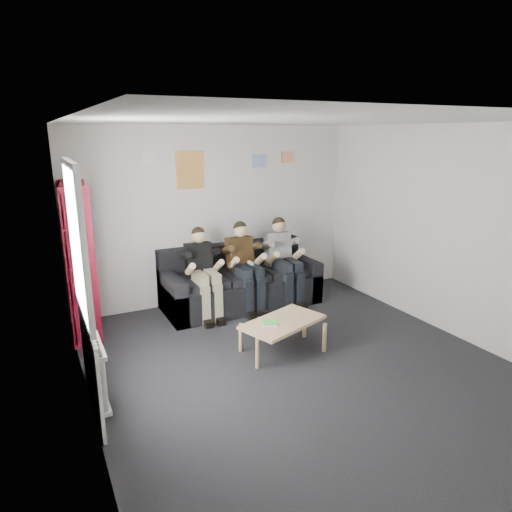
# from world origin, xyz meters

# --- Properties ---
(room_shell) EXTENTS (5.00, 5.00, 5.00)m
(room_shell) POSITION_xyz_m (0.00, 0.00, 1.35)
(room_shell) COLOR black
(room_shell) RESTS_ON ground
(sofa) EXTENTS (2.36, 0.96, 0.91)m
(sofa) POSITION_xyz_m (0.19, 2.05, 0.33)
(sofa) COLOR black
(sofa) RESTS_ON ground
(bookshelf) EXTENTS (0.30, 0.90, 1.99)m
(bookshelf) POSITION_xyz_m (-2.07, 2.00, 1.00)
(bookshelf) COLOR maroon
(bookshelf) RESTS_ON ground
(coffee_table) EXTENTS (1.01, 0.56, 0.40)m
(coffee_table) POSITION_xyz_m (-0.00, 0.38, 0.36)
(coffee_table) COLOR tan
(coffee_table) RESTS_ON ground
(game_cases) EXTENTS (0.20, 0.16, 0.03)m
(game_cases) POSITION_xyz_m (-0.20, 0.35, 0.42)
(game_cases) COLOR white
(game_cases) RESTS_ON coffee_table
(person_left) EXTENTS (0.37, 0.79, 1.29)m
(person_left) POSITION_xyz_m (-0.47, 1.85, 0.66)
(person_left) COLOR black
(person_left) RESTS_ON sofa
(person_middle) EXTENTS (0.38, 0.81, 1.32)m
(person_middle) POSITION_xyz_m (0.19, 1.85, 0.67)
(person_middle) COLOR #442E16
(person_middle) RESTS_ON sofa
(person_right) EXTENTS (0.38, 0.82, 1.33)m
(person_right) POSITION_xyz_m (0.85, 1.85, 0.67)
(person_right) COLOR white
(person_right) RESTS_ON sofa
(radiator) EXTENTS (0.10, 0.64, 0.60)m
(radiator) POSITION_xyz_m (-2.15, 0.20, 0.35)
(radiator) COLOR silver
(radiator) RESTS_ON ground
(window) EXTENTS (0.05, 1.30, 2.36)m
(window) POSITION_xyz_m (-2.22, 0.20, 1.03)
(window) COLOR white
(window) RESTS_ON room_shell
(poster_large) EXTENTS (0.42, 0.01, 0.55)m
(poster_large) POSITION_xyz_m (-0.40, 2.49, 2.05)
(poster_large) COLOR gold
(poster_large) RESTS_ON room_shell
(poster_blue) EXTENTS (0.25, 0.01, 0.20)m
(poster_blue) POSITION_xyz_m (0.75, 2.49, 2.15)
(poster_blue) COLOR #406ADB
(poster_blue) RESTS_ON room_shell
(poster_pink) EXTENTS (0.22, 0.01, 0.18)m
(poster_pink) POSITION_xyz_m (1.25, 2.49, 2.20)
(poster_pink) COLOR #BE3B71
(poster_pink) RESTS_ON room_shell
(poster_sign) EXTENTS (0.20, 0.01, 0.14)m
(poster_sign) POSITION_xyz_m (-1.00, 2.49, 2.25)
(poster_sign) COLOR white
(poster_sign) RESTS_ON room_shell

